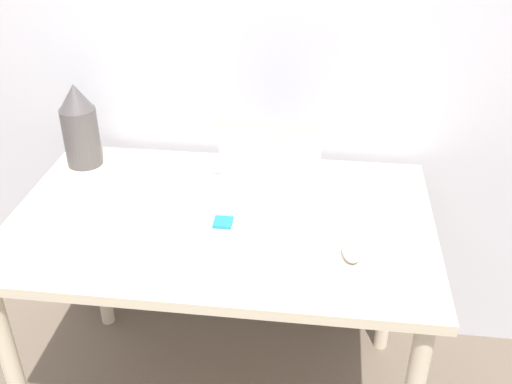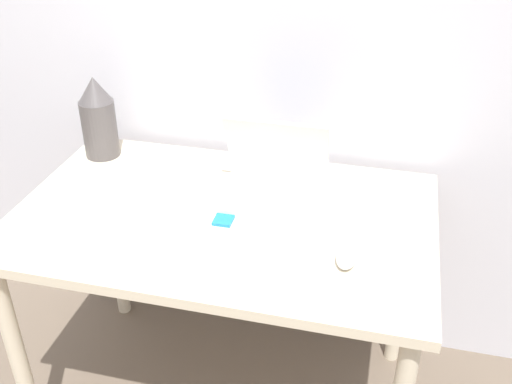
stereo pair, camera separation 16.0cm
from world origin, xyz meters
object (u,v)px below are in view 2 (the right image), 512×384
(vase, at_px, (98,118))
(keyboard, at_px, (238,247))
(laptop, at_px, (274,180))
(mp3_player, at_px, (224,219))
(mouse, at_px, (347,257))

(vase, bearing_deg, keyboard, -35.44)
(keyboard, bearing_deg, vase, 144.56)
(laptop, xyz_separation_m, keyboard, (-0.03, -0.29, -0.04))
(mp3_player, bearing_deg, mouse, -16.79)
(keyboard, xyz_separation_m, mouse, (0.28, 0.02, 0.01))
(laptop, relative_size, mp3_player, 4.51)
(vase, bearing_deg, mouse, -24.61)
(keyboard, xyz_separation_m, vase, (-0.58, 0.41, 0.12))
(mouse, bearing_deg, laptop, 132.13)
(laptop, distance_m, keyboard, 0.30)
(mouse, distance_m, vase, 0.95)
(laptop, xyz_separation_m, mouse, (0.25, -0.27, -0.04))
(keyboard, bearing_deg, mouse, 4.22)
(laptop, distance_m, mouse, 0.37)
(mouse, xyz_separation_m, vase, (-0.86, 0.39, 0.12))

